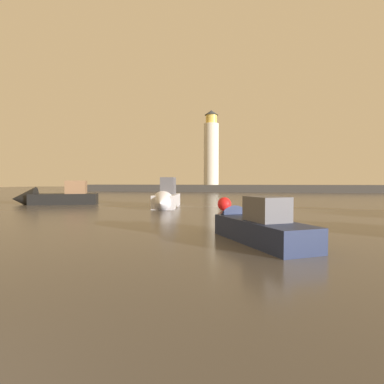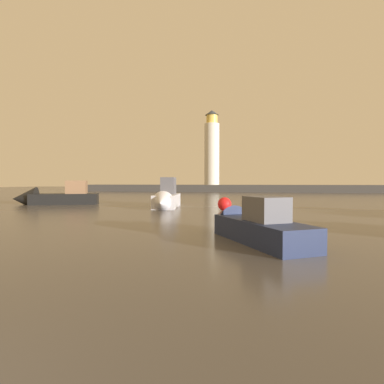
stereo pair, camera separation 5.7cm
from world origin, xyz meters
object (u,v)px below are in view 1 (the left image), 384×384
object	(u,v)px
motorboat_2	(250,225)
motorboat_3	(166,198)
lighthouse	(211,150)
motorboat_4	(51,197)
mooring_buoy	(224,204)

from	to	relation	value
motorboat_2	motorboat_3	size ratio (longest dim) A/B	0.82
lighthouse	motorboat_3	bearing A→B (deg)	-87.39
motorboat_4	mooring_buoy	bearing A→B (deg)	-12.00
lighthouse	motorboat_4	bearing A→B (deg)	-103.78
motorboat_2	motorboat_4	size ratio (longest dim) A/B	0.71
motorboat_2	mooring_buoy	world-z (taller)	motorboat_2
lighthouse	motorboat_2	xyz separation A→B (m)	(9.52, -59.05, -9.39)
motorboat_2	mooring_buoy	bearing A→B (deg)	100.19
motorboat_2	lighthouse	bearing A→B (deg)	99.16
lighthouse	mooring_buoy	size ratio (longest dim) A/B	16.15
motorboat_2	mooring_buoy	distance (m)	11.79
motorboat_2	motorboat_4	xyz separation A→B (m)	(-20.21, 15.46, 0.16)
motorboat_3	motorboat_4	distance (m)	12.90
mooring_buoy	motorboat_4	bearing A→B (deg)	168.00
mooring_buoy	lighthouse	bearing A→B (deg)	98.90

